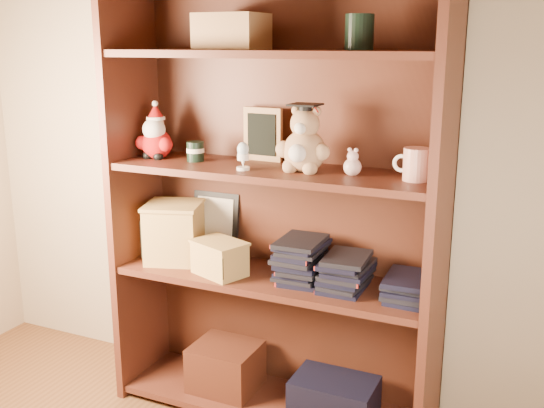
# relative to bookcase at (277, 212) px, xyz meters

# --- Properties ---
(bookcase) EXTENTS (1.20, 0.35, 1.60)m
(bookcase) POSITION_rel_bookcase_xyz_m (0.00, 0.00, 0.00)
(bookcase) COLOR #4E2316
(bookcase) RESTS_ON ground
(shelf_lower) EXTENTS (1.14, 0.33, 0.02)m
(shelf_lower) POSITION_rel_bookcase_xyz_m (0.00, -0.05, -0.24)
(shelf_lower) COLOR #4E2316
(shelf_lower) RESTS_ON ground
(shelf_upper) EXTENTS (1.14, 0.33, 0.02)m
(shelf_upper) POSITION_rel_bookcase_xyz_m (0.00, -0.05, 0.16)
(shelf_upper) COLOR #4E2316
(shelf_upper) RESTS_ON ground
(santa_plush) EXTENTS (0.16, 0.11, 0.22)m
(santa_plush) POSITION_rel_bookcase_xyz_m (-0.48, -0.06, 0.25)
(santa_plush) COLOR #A50F0F
(santa_plush) RESTS_ON shelf_upper
(teachers_tin) EXTENTS (0.06, 0.06, 0.07)m
(teachers_tin) POSITION_rel_bookcase_xyz_m (-0.31, -0.05, 0.21)
(teachers_tin) COLOR black
(teachers_tin) RESTS_ON shelf_upper
(chalkboard_plaque) EXTENTS (0.15, 0.08, 0.20)m
(chalkboard_plaque) POSITION_rel_bookcase_xyz_m (-0.09, 0.06, 0.27)
(chalkboard_plaque) COLOR #9E7547
(chalkboard_plaque) RESTS_ON shelf_upper
(egg_cup) EXTENTS (0.05, 0.05, 0.10)m
(egg_cup) POSITION_rel_bookcase_xyz_m (-0.07, -0.13, 0.22)
(egg_cup) COLOR white
(egg_cup) RESTS_ON shelf_upper
(grad_teddy_bear) EXTENTS (0.19, 0.17, 0.23)m
(grad_teddy_bear) POSITION_rel_bookcase_xyz_m (0.12, -0.06, 0.26)
(grad_teddy_bear) COLOR tan
(grad_teddy_bear) RESTS_ON shelf_upper
(pink_figurine) EXTENTS (0.06, 0.06, 0.09)m
(pink_figurine) POSITION_rel_bookcase_xyz_m (0.29, -0.05, 0.21)
(pink_figurine) COLOR beige
(pink_figurine) RESTS_ON shelf_upper
(teacher_mug) EXTENTS (0.12, 0.08, 0.10)m
(teacher_mug) POSITION_rel_bookcase_xyz_m (0.50, -0.05, 0.22)
(teacher_mug) COLOR silver
(teacher_mug) RESTS_ON shelf_upper
(certificate_frame) EXTENTS (0.20, 0.05, 0.25)m
(certificate_frame) POSITION_rel_bookcase_xyz_m (-0.31, 0.09, -0.10)
(certificate_frame) COLOR black
(certificate_frame) RESTS_ON shelf_lower
(treats_box) EXTENTS (0.26, 0.26, 0.23)m
(treats_box) POSITION_rel_bookcase_xyz_m (-0.41, -0.05, -0.11)
(treats_box) COLOR tan
(treats_box) RESTS_ON shelf_lower
(pencils_box) EXTENTS (0.23, 0.20, 0.13)m
(pencils_box) POSITION_rel_bookcase_xyz_m (-0.18, -0.12, -0.16)
(pencils_box) COLOR tan
(pencils_box) RESTS_ON shelf_lower
(book_stack_left) EXTENTS (0.14, 0.20, 0.16)m
(book_stack_left) POSITION_rel_bookcase_xyz_m (0.12, -0.05, -0.15)
(book_stack_left) COLOR black
(book_stack_left) RESTS_ON shelf_lower
(book_stack_mid) EXTENTS (0.14, 0.20, 0.13)m
(book_stack_mid) POSITION_rel_bookcase_xyz_m (0.28, -0.05, -0.16)
(book_stack_mid) COLOR black
(book_stack_mid) RESTS_ON shelf_lower
(book_stack_right) EXTENTS (0.14, 0.20, 0.08)m
(book_stack_right) POSITION_rel_bookcase_xyz_m (0.50, -0.05, -0.19)
(book_stack_right) COLOR black
(book_stack_right) RESTS_ON shelf_lower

